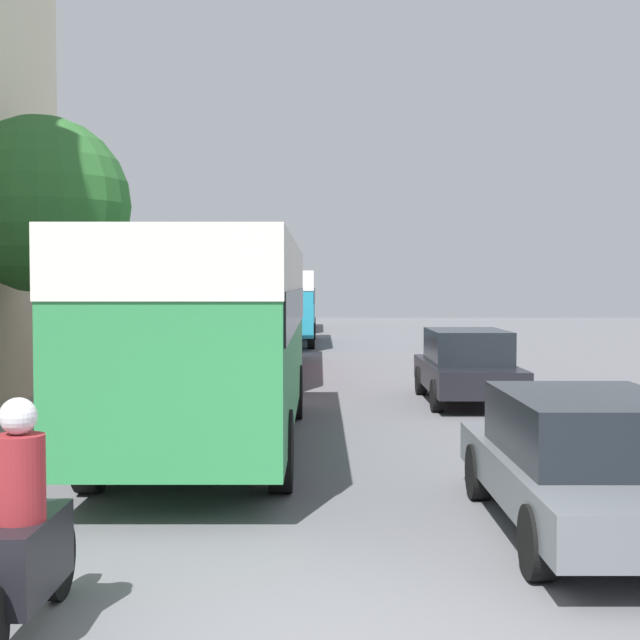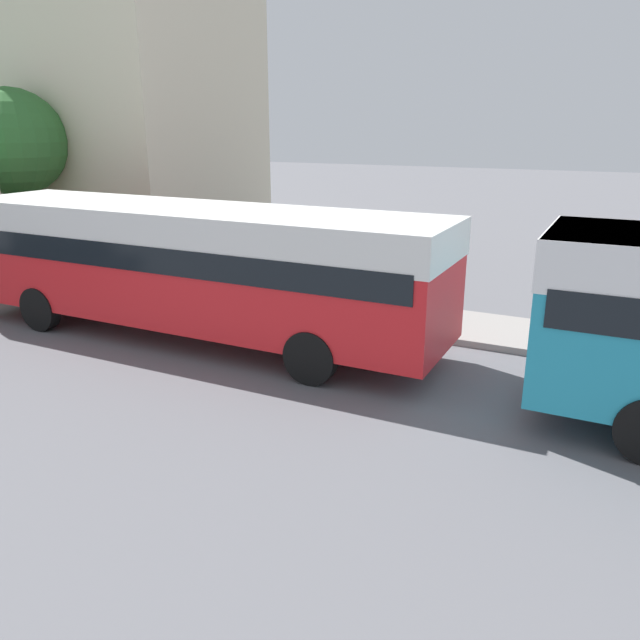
% 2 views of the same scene
% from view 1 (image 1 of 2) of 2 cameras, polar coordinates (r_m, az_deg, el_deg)
% --- Properties ---
extents(bus_lead, '(2.57, 9.49, 3.12)m').
position_cam_1_polar(bus_lead, '(13.66, -6.97, 0.27)').
color(bus_lead, '#2D8447').
rests_on(bus_lead, ground_plane).
extents(bus_following, '(2.59, 11.12, 2.84)m').
position_cam_1_polar(bus_following, '(25.41, -4.44, 0.86)').
color(bus_following, red).
rests_on(bus_following, ground_plane).
extents(bus_third_in_line, '(2.62, 9.10, 3.00)m').
position_cam_1_polar(bus_third_in_line, '(37.05, -2.51, 1.46)').
color(bus_third_in_line, teal).
rests_on(bus_third_in_line, ground_plane).
extents(bus_rear, '(2.54, 9.30, 2.89)m').
position_cam_1_polar(bus_rear, '(48.56, -2.27, 1.59)').
color(bus_rear, silver).
rests_on(bus_rear, ground_plane).
extents(motorcycle_behind_lead, '(0.38, 2.24, 1.73)m').
position_cam_1_polar(motorcycle_behind_lead, '(6.75, -18.66, -13.49)').
color(motorcycle_behind_lead, black).
rests_on(motorcycle_behind_lead, ground_plane).
extents(car_crossing, '(1.84, 4.43, 1.54)m').
position_cam_1_polar(car_crossing, '(19.04, 9.21, -2.86)').
color(car_crossing, black).
rests_on(car_crossing, ground_plane).
extents(car_far_curb, '(1.93, 4.56, 1.40)m').
position_cam_1_polar(car_far_curb, '(9.44, 16.66, -8.57)').
color(car_far_curb, slate).
rests_on(car_far_curb, ground_plane).
extents(pedestrian_near_curb, '(0.42, 0.42, 1.74)m').
position_cam_1_polar(pedestrian_near_curb, '(46.89, -6.73, 0.51)').
color(pedestrian_near_curb, '#232838').
rests_on(pedestrian_near_curb, sidewalk).
extents(street_tree, '(3.22, 3.22, 5.41)m').
position_cam_1_polar(street_tree, '(17.09, -17.59, 6.98)').
color(street_tree, brown).
rests_on(street_tree, sidewalk).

